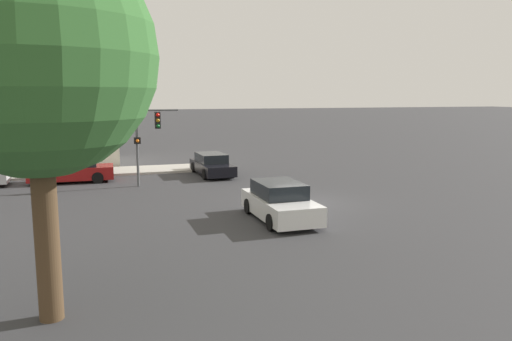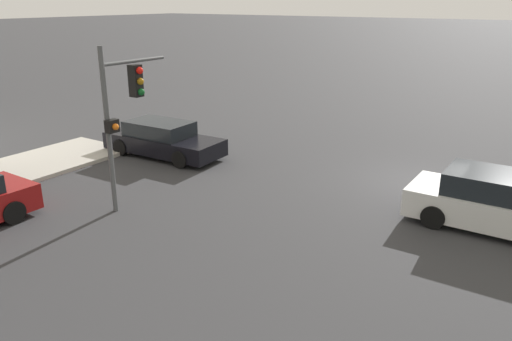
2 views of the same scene
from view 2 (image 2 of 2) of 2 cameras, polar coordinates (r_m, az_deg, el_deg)
ground_plane at (r=17.32m, az=18.31°, el=-1.46°), size 300.00×300.00×0.00m
traffic_signal at (r=14.40m, az=-14.93°, el=7.41°), size 0.55×2.43×4.63m
crossing_car_0 at (r=19.59m, az=-10.61°, el=3.49°), size 4.85×2.03×1.34m
crossing_car_1 at (r=14.53m, az=25.83°, el=-3.37°), size 4.54×2.04×1.51m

